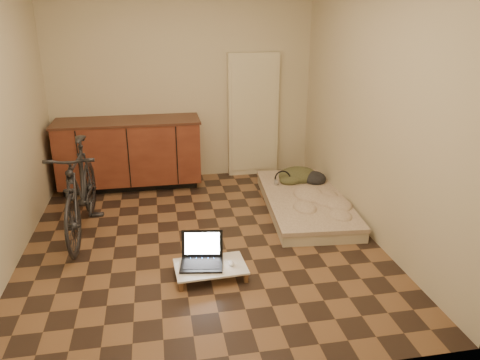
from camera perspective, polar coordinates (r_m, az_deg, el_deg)
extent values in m
cube|color=brown|center=(4.89, -4.71, -7.27)|extent=(3.50, 4.00, 0.00)
cube|color=beige|center=(6.41, -6.98, 11.55)|extent=(3.50, 0.00, 2.60)
cube|color=beige|center=(2.54, -0.76, -1.84)|extent=(3.50, 0.00, 2.60)
cube|color=beige|center=(4.92, 15.75, 8.31)|extent=(0.00, 4.00, 2.60)
cube|color=black|center=(6.46, -13.00, -0.23)|extent=(1.70, 0.48, 0.10)
cube|color=#592519|center=(6.29, -13.32, 3.40)|extent=(1.80, 0.60, 0.78)
cube|color=#47261A|center=(6.19, -13.62, 6.99)|extent=(1.84, 0.62, 0.03)
cube|color=beige|center=(6.56, 1.60, 7.89)|extent=(0.70, 0.10, 1.70)
imported|color=black|center=(5.08, -18.96, -0.59)|extent=(0.56, 1.70, 1.09)
cube|color=beige|center=(5.63, 7.92, -2.90)|extent=(1.04, 1.94, 0.12)
cube|color=beige|center=(5.60, 7.96, -2.14)|extent=(1.06, 1.96, 0.04)
cube|color=brown|center=(4.08, -7.19, -12.73)|extent=(0.04, 0.04, 0.09)
cube|color=brown|center=(4.38, -7.73, -10.31)|extent=(0.04, 0.04, 0.09)
cube|color=brown|center=(4.17, 0.74, -11.83)|extent=(0.04, 0.04, 0.09)
cube|color=brown|center=(4.45, -0.37, -9.54)|extent=(0.04, 0.04, 0.09)
cube|color=white|center=(4.23, -3.63, -10.48)|extent=(0.65, 0.44, 0.02)
cube|color=black|center=(4.23, -4.70, -10.28)|extent=(0.41, 0.32, 0.02)
cube|color=black|center=(4.31, -4.63, -7.70)|extent=(0.38, 0.13, 0.24)
cube|color=white|center=(4.31, -4.63, -7.70)|extent=(0.32, 0.10, 0.19)
ellipsoid|color=white|center=(4.23, -1.08, -10.12)|extent=(0.06, 0.09, 0.03)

